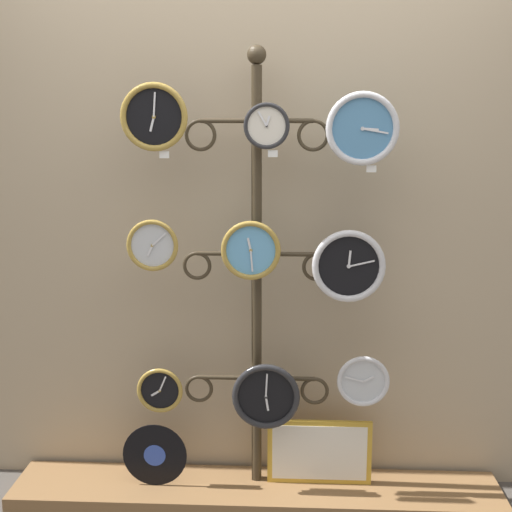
% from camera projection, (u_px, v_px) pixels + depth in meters
% --- Properties ---
extents(shop_wall, '(4.40, 0.04, 2.80)m').
position_uv_depth(shop_wall, '(258.00, 185.00, 3.18)').
color(shop_wall, tan).
rests_on(shop_wall, ground_plane).
extents(low_shelf, '(2.20, 0.36, 0.06)m').
position_uv_depth(low_shelf, '(256.00, 491.00, 3.23)').
color(low_shelf, brown).
rests_on(low_shelf, ground_plane).
extents(display_stand, '(0.65, 0.33, 1.99)m').
position_uv_depth(display_stand, '(257.00, 320.00, 3.14)').
color(display_stand, '#382D1E').
rests_on(display_stand, ground_plane).
extents(clock_top_left, '(0.28, 0.04, 0.28)m').
position_uv_depth(clock_top_left, '(154.00, 117.00, 2.88)').
color(clock_top_left, black).
extents(clock_top_center, '(0.19, 0.04, 0.19)m').
position_uv_depth(clock_top_center, '(267.00, 126.00, 2.90)').
color(clock_top_center, silver).
extents(clock_top_right, '(0.30, 0.04, 0.30)m').
position_uv_depth(clock_top_right, '(362.00, 129.00, 2.85)').
color(clock_top_right, '#4C84B2').
extents(clock_middle_left, '(0.22, 0.04, 0.22)m').
position_uv_depth(clock_middle_left, '(153.00, 245.00, 3.02)').
color(clock_middle_left, silver).
extents(clock_middle_center, '(0.25, 0.04, 0.25)m').
position_uv_depth(clock_middle_center, '(251.00, 250.00, 3.00)').
color(clock_middle_center, '#60A8DB').
extents(clock_middle_right, '(0.31, 0.04, 0.31)m').
position_uv_depth(clock_middle_right, '(349.00, 266.00, 2.99)').
color(clock_middle_right, black).
extents(clock_bottom_left, '(0.20, 0.04, 0.20)m').
position_uv_depth(clock_bottom_left, '(160.00, 390.00, 3.14)').
color(clock_bottom_left, black).
extents(clock_bottom_center, '(0.30, 0.04, 0.30)m').
position_uv_depth(clock_bottom_center, '(266.00, 396.00, 3.09)').
color(clock_bottom_center, black).
extents(clock_bottom_right, '(0.23, 0.04, 0.23)m').
position_uv_depth(clock_bottom_right, '(363.00, 381.00, 3.07)').
color(clock_bottom_right, silver).
extents(vinyl_record, '(0.29, 0.01, 0.29)m').
position_uv_depth(vinyl_record, '(155.00, 455.00, 3.20)').
color(vinyl_record, black).
rests_on(vinyl_record, low_shelf).
extents(picture_frame, '(0.47, 0.02, 0.30)m').
position_uv_depth(picture_frame, '(319.00, 452.00, 3.22)').
color(picture_frame, gold).
rests_on(picture_frame, low_shelf).
extents(price_tag_upper, '(0.04, 0.00, 0.03)m').
position_uv_depth(price_tag_upper, '(164.00, 155.00, 2.90)').
color(price_tag_upper, white).
extents(price_tag_mid, '(0.04, 0.00, 0.03)m').
position_uv_depth(price_tag_mid, '(273.00, 154.00, 2.92)').
color(price_tag_mid, white).
extents(price_tag_lower, '(0.04, 0.00, 0.03)m').
position_uv_depth(price_tag_lower, '(371.00, 169.00, 2.88)').
color(price_tag_lower, white).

